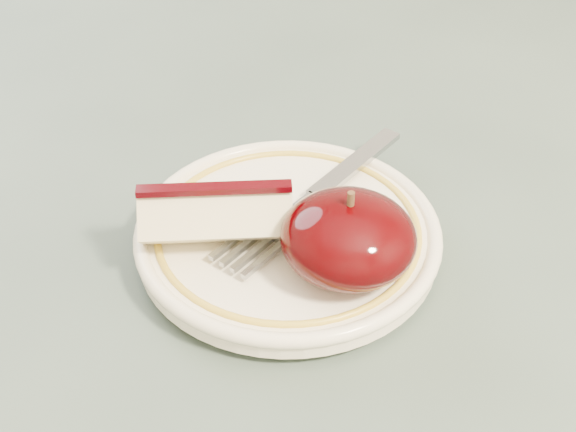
% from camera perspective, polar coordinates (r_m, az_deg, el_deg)
% --- Properties ---
extents(table, '(0.90, 0.90, 0.75)m').
position_cam_1_polar(table, '(0.56, -1.11, -7.53)').
color(table, brown).
rests_on(table, ground).
extents(plate, '(0.18, 0.18, 0.02)m').
position_cam_1_polar(plate, '(0.47, 0.00, -1.31)').
color(plate, '#F5E8CD').
rests_on(plate, table).
extents(apple_half, '(0.07, 0.07, 0.05)m').
position_cam_1_polar(apple_half, '(0.43, 4.32, -1.57)').
color(apple_half, black).
rests_on(apple_half, plate).
extents(apple_wedge, '(0.09, 0.06, 0.04)m').
position_cam_1_polar(apple_wedge, '(0.45, -5.12, -0.01)').
color(apple_wedge, beige).
rests_on(apple_wedge, plate).
extents(fork, '(0.10, 0.16, 0.00)m').
position_cam_1_polar(fork, '(0.49, 1.78, 1.32)').
color(fork, gray).
rests_on(fork, plate).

